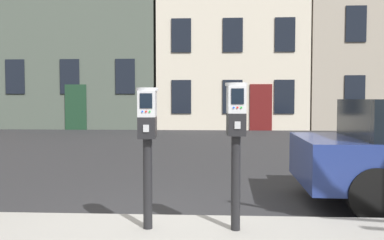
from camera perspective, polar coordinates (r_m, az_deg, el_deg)
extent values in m
plane|color=#28282B|center=(4.56, -1.05, -15.28)|extent=(160.00, 160.00, 0.00)
cylinder|color=black|center=(4.16, -6.11, -8.66)|extent=(0.10, 0.10, 0.90)
cube|color=black|center=(4.09, -6.15, -1.03)|extent=(0.18, 0.25, 0.21)
cube|color=#A5A8AD|center=(3.96, -6.33, -1.16)|extent=(0.06, 0.02, 0.07)
cube|color=#B7BABF|center=(4.08, -6.16, 2.22)|extent=(0.18, 0.24, 0.25)
cube|color=black|center=(3.96, -6.34, 2.64)|extent=(0.12, 0.02, 0.14)
cylinder|color=blue|center=(3.96, -6.84, 1.16)|extent=(0.02, 0.01, 0.02)
cylinder|color=red|center=(3.96, -6.33, 1.17)|extent=(0.02, 0.01, 0.02)
cylinder|color=green|center=(3.96, -5.83, 1.17)|extent=(0.02, 0.01, 0.02)
cylinder|color=#B7BABF|center=(4.08, -6.18, 4.22)|extent=(0.23, 0.23, 0.03)
cylinder|color=black|center=(4.11, 6.02, -8.59)|extent=(0.10, 0.10, 0.93)
cube|color=black|center=(4.04, 6.07, -0.60)|extent=(0.18, 0.25, 0.22)
cube|color=#A5A8AD|center=(3.91, 6.27, -0.71)|extent=(0.06, 0.02, 0.07)
cube|color=#B7BABF|center=(4.03, 6.09, 2.80)|extent=(0.18, 0.24, 0.26)
cube|color=black|center=(3.91, 6.28, 3.26)|extent=(0.12, 0.02, 0.15)
cylinder|color=blue|center=(3.91, 5.77, 1.72)|extent=(0.02, 0.01, 0.02)
cylinder|color=red|center=(3.91, 6.28, 1.72)|extent=(0.02, 0.01, 0.02)
cylinder|color=green|center=(3.92, 6.79, 1.72)|extent=(0.02, 0.01, 0.02)
cylinder|color=#B7BABF|center=(4.03, 6.10, 4.89)|extent=(0.23, 0.23, 0.03)
cylinder|color=black|center=(6.87, 19.30, -6.51)|extent=(0.65, 0.24, 0.64)
cylinder|color=black|center=(5.32, 23.75, -9.31)|extent=(0.65, 0.24, 0.64)
cube|color=black|center=(21.12, -23.14, 5.50)|extent=(0.90, 0.06, 1.60)
cube|color=black|center=(20.11, -16.46, 5.76)|extent=(0.90, 0.06, 1.60)
cube|color=black|center=(19.40, -9.17, 5.95)|extent=(0.90, 0.06, 1.60)
cube|color=#193823|center=(20.00, -15.68, 1.71)|extent=(1.00, 0.07, 2.10)
cube|color=beige|center=(22.57, 5.27, 13.46)|extent=(7.00, 6.41, 11.13)
cube|color=black|center=(18.99, -1.47, 3.21)|extent=(0.90, 0.06, 1.53)
cube|color=black|center=(18.95, 5.58, 3.20)|extent=(0.90, 0.06, 1.53)
cube|color=black|center=(19.19, 12.57, 3.14)|extent=(0.90, 0.06, 1.53)
cube|color=black|center=(19.21, -1.48, 11.54)|extent=(0.90, 0.06, 1.53)
cube|color=black|center=(19.17, 5.63, 11.55)|extent=(0.90, 0.06, 1.53)
cube|color=black|center=(19.41, 12.66, 11.39)|extent=(0.90, 0.06, 1.53)
cube|color=#591414|center=(19.05, 9.44, 1.73)|extent=(1.00, 0.07, 2.10)
cube|color=#9E9384|center=(23.42, 23.83, 10.46)|extent=(7.50, 5.53, 9.22)
cube|color=black|center=(19.94, 21.45, 3.45)|extent=(0.90, 0.06, 1.60)
cube|color=black|center=(20.22, 21.62, 12.19)|extent=(0.90, 0.06, 1.60)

